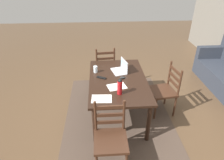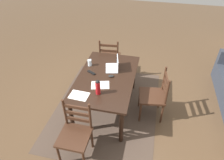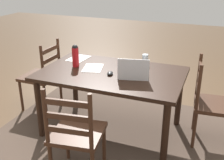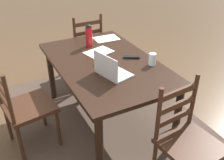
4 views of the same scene
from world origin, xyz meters
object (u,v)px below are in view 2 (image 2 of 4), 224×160
object	(u,v)px
laptop	(114,66)
chair_left_near	(110,58)
computer_mouse	(111,76)
water_bottle	(98,87)
drinking_glass	(90,63)
chair_right_near	(75,134)
chair_far_head	(154,96)
dining_table	(106,81)
tv_remote	(91,73)

from	to	relation	value
laptop	chair_left_near	bearing A→B (deg)	-160.88
chair_left_near	computer_mouse	distance (m)	1.14
water_bottle	laptop	bearing A→B (deg)	172.14
drinking_glass	chair_left_near	bearing A→B (deg)	166.41
chair_right_near	drinking_glass	distance (m)	1.40
chair_left_near	drinking_glass	bearing A→B (deg)	-13.59
chair_far_head	chair_right_near	size ratio (longest dim) A/B	1.00
chair_right_near	drinking_glass	world-z (taller)	chair_right_near
chair_left_near	chair_right_near	bearing A→B (deg)	-0.10
drinking_glass	computer_mouse	bearing A→B (deg)	61.20
dining_table	computer_mouse	distance (m)	0.13
drinking_glass	computer_mouse	size ratio (longest dim) A/B	1.23
water_bottle	dining_table	bearing A→B (deg)	177.86
dining_table	laptop	world-z (taller)	laptop
tv_remote	chair_left_near	bearing A→B (deg)	24.49
chair_far_head	water_bottle	xyz separation A→B (m)	(0.46, -0.88, 0.42)
dining_table	drinking_glass	xyz separation A→B (m)	(-0.27, -0.39, 0.15)
tv_remote	dining_table	bearing A→B (deg)	-70.04
chair_right_near	computer_mouse	xyz separation A→B (m)	(-1.09, 0.28, 0.30)
chair_left_near	chair_right_near	world-z (taller)	same
computer_mouse	tv_remote	world-z (taller)	computer_mouse
dining_table	laptop	bearing A→B (deg)	163.12
chair_right_near	drinking_glass	bearing A→B (deg)	-171.98
dining_table	drinking_glass	bearing A→B (deg)	-125.30
chair_right_near	laptop	world-z (taller)	laptop
chair_far_head	laptop	xyz separation A→B (m)	(-0.27, -0.78, 0.34)
laptop	computer_mouse	bearing A→B (deg)	-0.04
chair_left_near	laptop	size ratio (longest dim) A/B	2.61
drinking_glass	tv_remote	distance (m)	0.25
chair_right_near	water_bottle	world-z (taller)	water_bottle
chair_left_near	water_bottle	size ratio (longest dim) A/B	3.64
tv_remote	chair_far_head	bearing A→B (deg)	-62.53
chair_far_head	chair_left_near	distance (m)	1.50
dining_table	chair_right_near	bearing A→B (deg)	-10.36
dining_table	tv_remote	xyz separation A→B (m)	(-0.05, -0.28, 0.10)
chair_left_near	drinking_glass	world-z (taller)	chair_left_near
chair_far_head	drinking_glass	bearing A→B (deg)	-102.10
water_bottle	chair_right_near	bearing A→B (deg)	-16.14
chair_far_head	drinking_glass	distance (m)	1.32
water_bottle	tv_remote	size ratio (longest dim) A/B	1.53
laptop	drinking_glass	world-z (taller)	laptop
drinking_glass	computer_mouse	world-z (taller)	drinking_glass
dining_table	tv_remote	bearing A→B (deg)	-99.62
chair_far_head	chair_right_near	distance (m)	1.51
chair_right_near	water_bottle	bearing A→B (deg)	163.86
dining_table	chair_far_head	distance (m)	0.88
computer_mouse	tv_remote	distance (m)	0.37
chair_right_near	tv_remote	distance (m)	1.16
dining_table	chair_far_head	xyz separation A→B (m)	(-0.01, 0.86, -0.19)
chair_far_head	chair_left_near	xyz separation A→B (m)	(-1.07, -1.06, 0.00)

